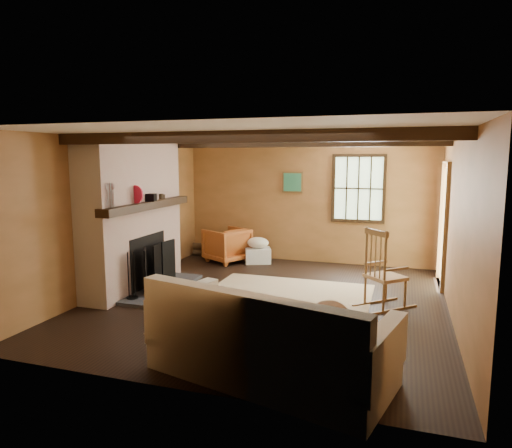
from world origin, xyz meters
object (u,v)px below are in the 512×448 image
at_px(rocking_chair, 383,274).
at_px(laundry_basket, 258,255).
at_px(fireplace, 134,220).
at_px(sofa, 267,345).
at_px(armchair, 227,245).

xyz_separation_m(rocking_chair, laundry_basket, (-2.51, 2.07, -0.33)).
distance_m(fireplace, sofa, 3.78).
xyz_separation_m(fireplace, sofa, (2.90, -2.30, -0.77)).
bearing_deg(armchair, sofa, 55.23).
relative_size(rocking_chair, armchair, 1.48).
bearing_deg(laundry_basket, sofa, -71.12).
bearing_deg(rocking_chair, sofa, 115.52).
relative_size(fireplace, sofa, 0.97).
bearing_deg(armchair, fireplace, 11.01).
height_order(rocking_chair, sofa, rocking_chair).
bearing_deg(fireplace, rocking_chair, 3.19).
relative_size(rocking_chair, sofa, 0.45).
bearing_deg(laundry_basket, rocking_chair, -39.59).
bearing_deg(laundry_basket, fireplace, -120.19).
relative_size(sofa, armchair, 3.26).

